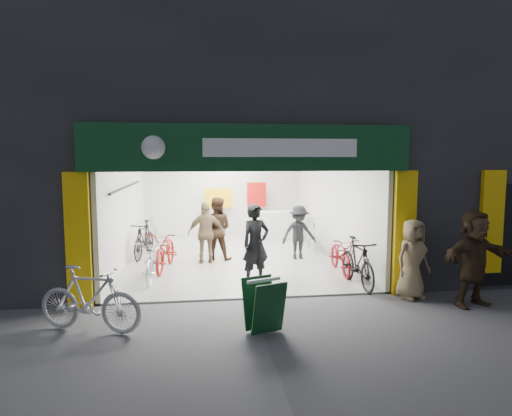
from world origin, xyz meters
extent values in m
plane|color=#56565B|center=(0.00, 0.00, 0.00)|extent=(60.00, 60.00, 0.00)
cube|color=#232326|center=(1.00, 5.00, 5.75)|extent=(16.00, 10.00, 4.50)
cube|color=#232326|center=(-5.50, 5.00, 1.75)|extent=(5.00, 10.00, 3.50)
cube|color=#232326|center=(6.00, 5.00, 1.75)|extent=(6.00, 10.00, 3.50)
cube|color=#9E9E99|center=(0.00, 4.00, 0.02)|extent=(6.00, 8.00, 0.04)
cube|color=silver|center=(0.00, 8.10, 1.60)|extent=(6.00, 0.20, 3.20)
cube|color=silver|center=(-2.95, 4.00, 1.60)|extent=(0.10, 8.00, 3.20)
cube|color=silver|center=(2.95, 4.00, 1.60)|extent=(0.10, 8.00, 3.20)
cube|color=white|center=(0.00, 4.00, 3.25)|extent=(6.00, 8.00, 0.10)
cube|color=black|center=(0.00, 0.10, 3.35)|extent=(6.00, 0.30, 0.30)
cube|color=#0D3B1E|center=(0.00, -0.12, 3.05)|extent=(6.40, 0.25, 0.90)
cube|color=white|center=(0.60, -0.26, 3.05)|extent=(3.00, 0.02, 0.35)
cube|color=yellow|center=(-3.25, -0.06, 1.30)|extent=(0.45, 0.12, 2.60)
cube|color=yellow|center=(3.25, -0.06, 1.30)|extent=(0.45, 0.12, 2.60)
cube|color=yellow|center=(5.20, -0.06, 1.50)|extent=(0.50, 0.12, 2.20)
cylinder|color=black|center=(-2.82, 3.40, 2.10)|extent=(0.06, 5.00, 0.06)
cube|color=silver|center=(1.80, 6.50, 0.50)|extent=(1.40, 0.60, 1.00)
cube|color=white|center=(0.00, 1.20, 3.18)|extent=(1.30, 0.35, 0.04)
cube|color=white|center=(0.00, 3.00, 3.18)|extent=(1.30, 0.35, 0.04)
cube|color=white|center=(0.00, 4.80, 3.18)|extent=(1.30, 0.35, 0.04)
cube|color=white|center=(0.00, 6.60, 3.18)|extent=(1.30, 0.35, 0.04)
imported|color=silver|center=(-2.01, 1.77, 0.49)|extent=(0.80, 1.91, 0.98)
imported|color=black|center=(-2.50, 4.17, 0.53)|extent=(0.83, 1.84, 1.07)
imported|color=maroon|center=(-1.80, 2.68, 0.51)|extent=(0.96, 2.02, 1.02)
imported|color=#A2A3A7|center=(-2.50, 5.98, 0.48)|extent=(0.75, 1.66, 0.96)
imported|color=black|center=(2.50, 0.60, 0.55)|extent=(0.58, 1.84, 1.09)
imported|color=maroon|center=(2.50, 1.76, 0.46)|extent=(0.73, 1.80, 0.93)
imported|color=#B1B1B6|center=(2.50, 4.65, 0.56)|extent=(0.65, 1.90, 1.12)
imported|color=silver|center=(-2.80, -1.32, 0.55)|extent=(1.91, 1.13, 1.11)
imported|color=black|center=(0.29, 1.12, 0.92)|extent=(0.78, 0.65, 1.83)
imported|color=#352318|center=(-0.47, 3.62, 0.89)|extent=(1.00, 0.86, 1.78)
imported|color=black|center=(1.80, 3.32, 0.77)|extent=(1.07, 0.72, 1.54)
imported|color=olive|center=(-0.76, 3.18, 0.85)|extent=(1.00, 0.44, 1.69)
imported|color=#8C7551|center=(3.30, -0.36, 0.82)|extent=(0.92, 0.74, 1.64)
imported|color=#3C2B1B|center=(4.25, -0.96, 0.94)|extent=(1.83, 1.00, 1.88)
cube|color=#0E3B1B|center=(0.10, -1.93, 0.46)|extent=(0.60, 0.39, 0.86)
cube|color=#0E3B1B|center=(-0.03, -1.58, 0.46)|extent=(0.60, 0.39, 0.86)
cube|color=white|center=(0.04, -1.75, 0.88)|extent=(0.58, 0.25, 0.05)
camera|label=1|loc=(-1.07, -8.90, 2.87)|focal=32.00mm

